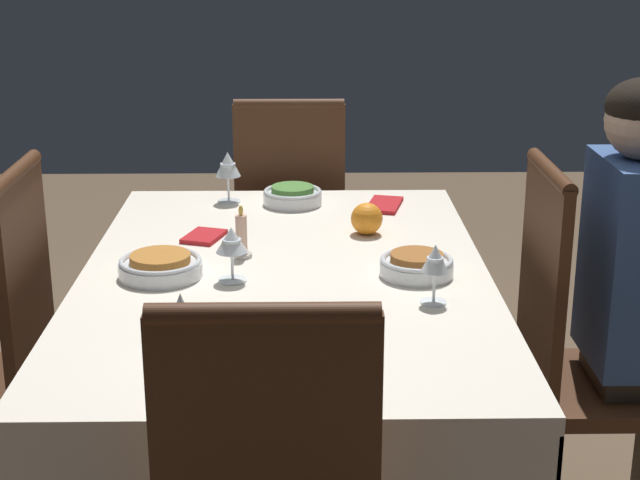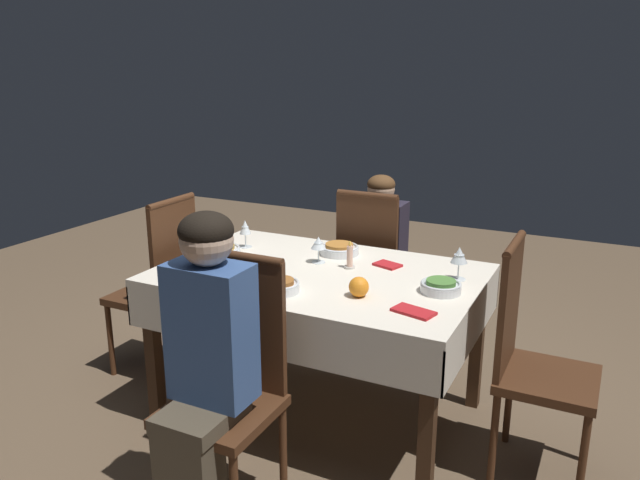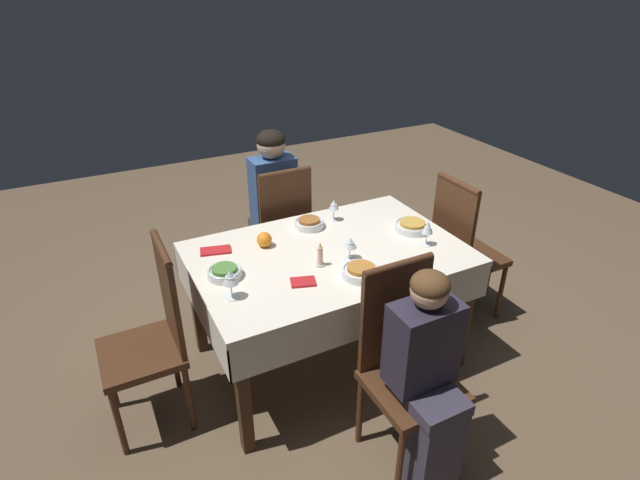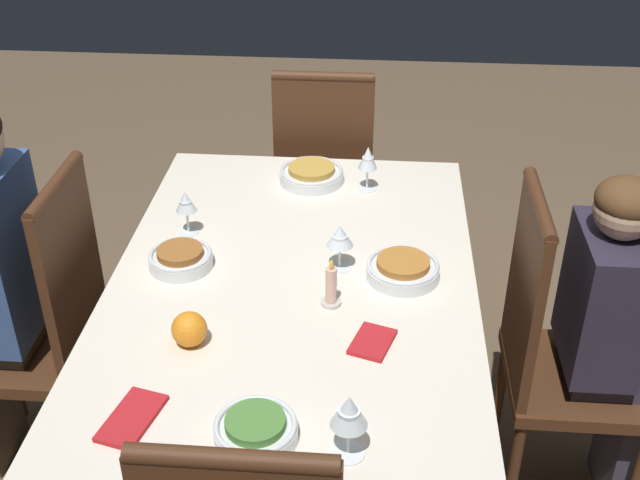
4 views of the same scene
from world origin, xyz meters
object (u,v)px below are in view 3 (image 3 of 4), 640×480
object	(u,v)px
person_adult_denim	(271,203)
napkin_red_folded	(303,282)
dining_table	(328,265)
chair_west	(462,246)
bowl_north	(361,271)
person_child_dark	(428,375)
wine_glass_east	(230,278)
bowl_south	(309,223)
bowl_west	(413,226)
bowl_east	(225,272)
napkin_spare_side	(216,251)
wine_glass_west	(428,228)
orange_fruit	(264,240)
chair_north	(405,360)
wine_glass_south	(334,206)
chair_south	(281,230)
chair_east	(154,333)
candle_centerpiece	(320,257)
wine_glass_north	(350,243)

from	to	relation	value
person_adult_denim	napkin_red_folded	world-z (taller)	person_adult_denim
dining_table	chair_west	world-z (taller)	chair_west
chair_west	bowl_north	size ratio (longest dim) A/B	5.13
person_child_dark	wine_glass_east	distance (m)	1.00
bowl_south	bowl_west	size ratio (longest dim) A/B	0.83
bowl_east	napkin_spare_side	bearing A→B (deg)	-96.72
bowl_north	wine_glass_west	world-z (taller)	wine_glass_west
orange_fruit	bowl_east	bearing A→B (deg)	34.42
chair_north	person_adult_denim	size ratio (longest dim) A/B	0.83
person_adult_denim	napkin_spare_side	bearing A→B (deg)	46.23
bowl_south	wine_glass_west	xyz separation A→B (m)	(-0.50, 0.50, 0.08)
chair_west	person_adult_denim	xyz separation A→B (m)	(0.97, -0.91, 0.15)
chair_north	wine_glass_south	xyz separation A→B (m)	(-0.20, -1.07, 0.31)
person_child_dark	wine_glass_south	world-z (taller)	person_child_dark
chair_west	bowl_west	size ratio (longest dim) A/B	4.85
chair_south	chair_east	world-z (taller)	same
orange_fruit	napkin_spare_side	world-z (taller)	orange_fruit
chair_south	chair_west	size ratio (longest dim) A/B	1.00
wine_glass_south	candle_centerpiece	xyz separation A→B (m)	(0.32, 0.45, -0.05)
chair_north	wine_glass_east	xyz separation A→B (m)	(0.64, -0.55, 0.32)
wine_glass_south	candle_centerpiece	bearing A→B (deg)	54.06
bowl_south	person_adult_denim	bearing A→B (deg)	-88.06
chair_east	person_child_dark	world-z (taller)	person_child_dark
chair_east	wine_glass_east	xyz separation A→B (m)	(-0.37, 0.18, 0.32)
chair_north	bowl_north	distance (m)	0.50
chair_north	wine_glass_north	distance (m)	0.68
chair_south	napkin_spare_side	xyz separation A→B (m)	(0.58, 0.45, 0.21)
napkin_red_folded	chair_east	bearing A→B (deg)	-16.86
wine_glass_north	wine_glass_east	world-z (taller)	wine_glass_east
bowl_north	chair_west	bearing A→B (deg)	-163.53
wine_glass_north	wine_glass_east	bearing A→B (deg)	4.84
napkin_red_folded	wine_glass_east	bearing A→B (deg)	-6.57
candle_centerpiece	chair_east	bearing A→B (deg)	-7.07
bowl_south	candle_centerpiece	world-z (taller)	candle_centerpiece
dining_table	bowl_north	distance (m)	0.32
chair_north	wine_glass_north	bearing A→B (deg)	85.30
chair_west	wine_glass_west	xyz separation A→B (m)	(0.45, 0.17, 0.31)
bowl_west	napkin_red_folded	world-z (taller)	bowl_west
chair_east	wine_glass_west	xyz separation A→B (m)	(-1.52, 0.18, 0.31)
chair_west	napkin_spare_side	bearing A→B (deg)	78.97
orange_fruit	napkin_red_folded	size ratio (longest dim) A/B	0.60
person_adult_denim	candle_centerpiece	size ratio (longest dim) A/B	9.04
bowl_north	napkin_red_folded	bearing A→B (deg)	-14.30
wine_glass_west	napkin_spare_side	bearing A→B (deg)	-23.31
wine_glass_north	napkin_red_folded	size ratio (longest dim) A/B	0.92
bowl_south	wine_glass_south	distance (m)	0.19
chair_south	chair_west	xyz separation A→B (m)	(-0.97, 0.75, 0.00)
wine_glass_east	napkin_red_folded	distance (m)	0.38
bowl_south	bowl_west	bearing A→B (deg)	149.23
wine_glass_east	napkin_spare_side	size ratio (longest dim) A/B	0.84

